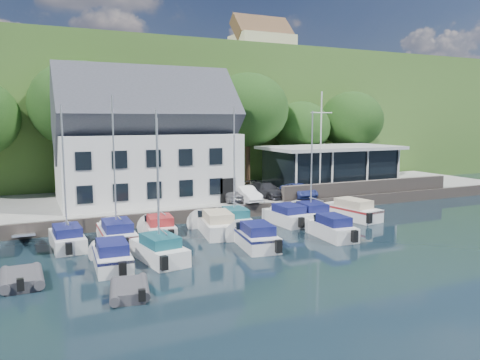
{
  "coord_description": "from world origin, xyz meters",
  "views": [
    {
      "loc": [
        -16.17,
        -21.77,
        7.69
      ],
      "look_at": [
        -2.0,
        9.0,
        3.29
      ],
      "focal_mm": 35.0,
      "sensor_mm": 36.0,
      "label": 1
    }
  ],
  "objects_px": {
    "car_white": "(246,194)",
    "dinghy_1": "(130,288)",
    "club_pavilion": "(330,167)",
    "boat_r2_3": "(331,226)",
    "boat_r1_0": "(64,178)",
    "flagpole": "(321,144)",
    "boat_r1_5": "(287,214)",
    "boat_r2_2": "(256,235)",
    "boat_r1_6": "(312,163)",
    "boat_r1_7": "(351,209)",
    "harbor_building": "(147,148)",
    "boat_r2_1": "(158,179)",
    "boat_r1_3": "(216,222)",
    "car_dgrey": "(265,190)",
    "boat_r1_2": "(158,171)",
    "boat_r1_4": "(234,165)",
    "boat_r2_0": "(112,254)",
    "boat_r1_1": "(114,171)",
    "dinghy_0": "(22,276)",
    "car_blue": "(299,190)",
    "car_silver": "(229,194)"
  },
  "relations": [
    {
      "from": "car_white",
      "to": "dinghy_1",
      "type": "xyz_separation_m",
      "value": [
        -12.44,
        -14.2,
        -1.29
      ]
    },
    {
      "from": "club_pavilion",
      "to": "boat_r2_3",
      "type": "height_order",
      "value": "club_pavilion"
    },
    {
      "from": "boat_r1_0",
      "to": "flagpole",
      "type": "bearing_deg",
      "value": 10.41
    },
    {
      "from": "boat_r1_5",
      "to": "boat_r2_2",
      "type": "height_order",
      "value": "boat_r2_2"
    },
    {
      "from": "club_pavilion",
      "to": "boat_r1_5",
      "type": "bearing_deg",
      "value": -139.59
    },
    {
      "from": "boat_r1_6",
      "to": "boat_r1_7",
      "type": "xyz_separation_m",
      "value": [
        3.44,
        -0.43,
        -3.7
      ]
    },
    {
      "from": "harbor_building",
      "to": "boat_r2_1",
      "type": "relative_size",
      "value": 1.59
    },
    {
      "from": "dinghy_1",
      "to": "boat_r1_3",
      "type": "bearing_deg",
      "value": 59.37
    },
    {
      "from": "car_white",
      "to": "boat_r2_1",
      "type": "height_order",
      "value": "boat_r2_1"
    },
    {
      "from": "boat_r1_0",
      "to": "car_dgrey",
      "type": "bearing_deg",
      "value": 17.51
    },
    {
      "from": "boat_r1_0",
      "to": "boat_r1_2",
      "type": "bearing_deg",
      "value": 0.41
    },
    {
      "from": "car_dgrey",
      "to": "flagpole",
      "type": "bearing_deg",
      "value": -28.38
    },
    {
      "from": "boat_r1_2",
      "to": "boat_r2_3",
      "type": "xyz_separation_m",
      "value": [
        10.18,
        -4.94,
        -3.6
      ]
    },
    {
      "from": "boat_r1_2",
      "to": "boat_r2_3",
      "type": "bearing_deg",
      "value": -19.44
    },
    {
      "from": "boat_r1_4",
      "to": "boat_r2_0",
      "type": "distance_m",
      "value": 11.53
    },
    {
      "from": "boat_r1_0",
      "to": "boat_r1_7",
      "type": "bearing_deg",
      "value": -3.59
    },
    {
      "from": "car_white",
      "to": "boat_r2_1",
      "type": "bearing_deg",
      "value": -134.87
    },
    {
      "from": "boat_r1_1",
      "to": "boat_r2_1",
      "type": "xyz_separation_m",
      "value": [
        1.46,
        -4.7,
        -0.01
      ]
    },
    {
      "from": "harbor_building",
      "to": "boat_r2_1",
      "type": "distance_m",
      "value": 14.12
    },
    {
      "from": "flagpole",
      "to": "boat_r1_1",
      "type": "height_order",
      "value": "flagpole"
    },
    {
      "from": "car_dgrey",
      "to": "boat_r2_2",
      "type": "bearing_deg",
      "value": -135.65
    },
    {
      "from": "harbor_building",
      "to": "boat_r1_2",
      "type": "relative_size",
      "value": 1.65
    },
    {
      "from": "club_pavilion",
      "to": "car_dgrey",
      "type": "distance_m",
      "value": 8.92
    },
    {
      "from": "club_pavilion",
      "to": "boat_r2_1",
      "type": "xyz_separation_m",
      "value": [
        -20.79,
        -13.32,
        1.47
      ]
    },
    {
      "from": "car_white",
      "to": "boat_r1_6",
      "type": "distance_m",
      "value": 6.43
    },
    {
      "from": "car_white",
      "to": "dinghy_0",
      "type": "xyz_separation_m",
      "value": [
        -16.76,
        -10.69,
        -1.25
      ]
    },
    {
      "from": "boat_r1_5",
      "to": "boat_r1_7",
      "type": "bearing_deg",
      "value": -8.82
    },
    {
      "from": "boat_r1_1",
      "to": "boat_r1_2",
      "type": "relative_size",
      "value": 1.04
    },
    {
      "from": "flagpole",
      "to": "boat_r1_0",
      "type": "bearing_deg",
      "value": -167.08
    },
    {
      "from": "boat_r1_0",
      "to": "boat_r2_3",
      "type": "xyz_separation_m",
      "value": [
        15.93,
        -4.64,
        -3.5
      ]
    },
    {
      "from": "club_pavilion",
      "to": "dinghy_0",
      "type": "xyz_separation_m",
      "value": [
        -27.65,
        -14.27,
        -2.67
      ]
    },
    {
      "from": "car_white",
      "to": "boat_r1_2",
      "type": "bearing_deg",
      "value": -151.11
    },
    {
      "from": "boat_r1_2",
      "to": "boat_r2_3",
      "type": "relative_size",
      "value": 1.5
    },
    {
      "from": "flagpole",
      "to": "dinghy_0",
      "type": "xyz_separation_m",
      "value": [
        -24.04,
        -10.76,
        -5.17
      ]
    },
    {
      "from": "boat_r1_4",
      "to": "boat_r1_7",
      "type": "distance_m",
      "value": 10.34
    },
    {
      "from": "car_blue",
      "to": "boat_r1_5",
      "type": "distance_m",
      "value": 6.25
    },
    {
      "from": "harbor_building",
      "to": "boat_r2_3",
      "type": "distance_m",
      "value": 16.82
    },
    {
      "from": "boat_r1_6",
      "to": "boat_r2_1",
      "type": "xyz_separation_m",
      "value": [
        -13.03,
        -4.91,
        0.03
      ]
    },
    {
      "from": "car_blue",
      "to": "boat_r2_3",
      "type": "bearing_deg",
      "value": -107.73
    },
    {
      "from": "harbor_building",
      "to": "dinghy_0",
      "type": "height_order",
      "value": "harbor_building"
    },
    {
      "from": "car_dgrey",
      "to": "dinghy_1",
      "type": "distance_m",
      "value": 21.43
    },
    {
      "from": "car_white",
      "to": "boat_r2_2",
      "type": "height_order",
      "value": "car_white"
    },
    {
      "from": "harbor_building",
      "to": "boat_r2_3",
      "type": "relative_size",
      "value": 2.48
    },
    {
      "from": "flagpole",
      "to": "car_silver",
      "type": "bearing_deg",
      "value": 175.71
    },
    {
      "from": "flagpole",
      "to": "harbor_building",
      "type": "bearing_deg",
      "value": 164.44
    },
    {
      "from": "club_pavilion",
      "to": "car_silver",
      "type": "relative_size",
      "value": 3.62
    },
    {
      "from": "boat_r1_0",
      "to": "boat_r1_2",
      "type": "height_order",
      "value": "boat_r1_2"
    },
    {
      "from": "car_blue",
      "to": "club_pavilion",
      "type": "bearing_deg",
      "value": 33.73
    },
    {
      "from": "boat_r1_1",
      "to": "boat_r1_6",
      "type": "bearing_deg",
      "value": 1.94
    },
    {
      "from": "boat_r1_5",
      "to": "boat_r1_6",
      "type": "distance_m",
      "value": 4.26
    }
  ]
}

